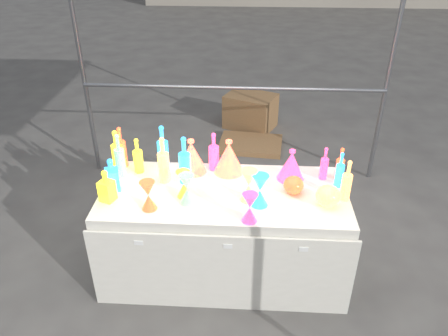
# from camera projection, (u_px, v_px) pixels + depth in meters

# --- Properties ---
(ground) EXTENTS (80.00, 80.00, 0.00)m
(ground) POSITION_uv_depth(u_px,v_px,m) (224.00, 267.00, 3.57)
(ground) COLOR #65625D
(ground) RESTS_ON ground
(display_table) EXTENTS (1.84, 0.83, 0.75)m
(display_table) POSITION_uv_depth(u_px,v_px,m) (224.00, 233.00, 3.37)
(display_table) COLOR white
(display_table) RESTS_ON ground
(cardboard_box_closed) EXTENTS (0.75, 0.66, 0.45)m
(cardboard_box_closed) POSITION_uv_depth(u_px,v_px,m) (251.00, 111.00, 5.76)
(cardboard_box_closed) COLOR olive
(cardboard_box_closed) RESTS_ON ground
(cardboard_box_flat) EXTENTS (0.81, 0.61, 0.06)m
(cardboard_box_flat) POSITION_uv_depth(u_px,v_px,m) (251.00, 144.00, 5.36)
(cardboard_box_flat) COLOR olive
(cardboard_box_flat) RESTS_ON ground
(bottle_0) EXTENTS (0.09, 0.09, 0.33)m
(bottle_0) POSITION_uv_depth(u_px,v_px,m) (117.00, 150.00, 3.38)
(bottle_0) COLOR #D84F14
(bottle_0) RESTS_ON display_table
(bottle_1) EXTENTS (0.09, 0.09, 0.37)m
(bottle_1) POSITION_uv_depth(u_px,v_px,m) (163.00, 147.00, 3.38)
(bottle_1) COLOR #198A29
(bottle_1) RESTS_ON display_table
(bottle_2) EXTENTS (0.09, 0.09, 0.34)m
(bottle_2) POSITION_uv_depth(u_px,v_px,m) (121.00, 147.00, 3.41)
(bottle_2) COLOR orange
(bottle_2) RESTS_ON display_table
(bottle_3) EXTENTS (0.10, 0.10, 0.31)m
(bottle_3) POSITION_uv_depth(u_px,v_px,m) (214.00, 151.00, 3.39)
(bottle_3) COLOR blue
(bottle_3) RESTS_ON display_table
(bottle_4) EXTENTS (0.10, 0.10, 0.37)m
(bottle_4) POSITION_uv_depth(u_px,v_px,m) (163.00, 160.00, 3.22)
(bottle_4) COLOR #16896A
(bottle_4) RESTS_ON display_table
(bottle_5) EXTENTS (0.10, 0.10, 0.35)m
(bottle_5) POSITION_uv_depth(u_px,v_px,m) (119.00, 155.00, 3.29)
(bottle_5) COLOR #D32ABF
(bottle_5) RESTS_ON display_table
(bottle_6) EXTENTS (0.09, 0.09, 0.29)m
(bottle_6) POSITION_uv_depth(u_px,v_px,m) (138.00, 155.00, 3.35)
(bottle_6) COLOR #D84F14
(bottle_6) RESTS_ON display_table
(bottle_7) EXTENTS (0.10, 0.10, 0.38)m
(bottle_7) POSITION_uv_depth(u_px,v_px,m) (184.00, 160.00, 3.21)
(bottle_7) COLOR #198A29
(bottle_7) RESTS_ON display_table
(decanter_0) EXTENTS (0.12, 0.12, 0.24)m
(decanter_0) POSITION_uv_depth(u_px,v_px,m) (106.00, 185.00, 3.03)
(decanter_0) COLOR #D84F14
(decanter_0) RESTS_ON display_table
(decanter_2) EXTENTS (0.12, 0.12, 0.26)m
(decanter_2) POSITION_uv_depth(u_px,v_px,m) (112.00, 174.00, 3.15)
(decanter_2) COLOR #198A29
(decanter_2) RESTS_ON display_table
(hourglass_0) EXTENTS (0.13, 0.13, 0.22)m
(hourglass_0) POSITION_uv_depth(u_px,v_px,m) (148.00, 195.00, 2.95)
(hourglass_0) COLOR orange
(hourglass_0) RESTS_ON display_table
(hourglass_1) EXTENTS (0.13, 0.13, 0.21)m
(hourglass_1) POSITION_uv_depth(u_px,v_px,m) (250.00, 208.00, 2.84)
(hourglass_1) COLOR blue
(hourglass_1) RESTS_ON display_table
(hourglass_2) EXTENTS (0.15, 0.15, 0.24)m
(hourglass_2) POSITION_uv_depth(u_px,v_px,m) (249.00, 185.00, 3.04)
(hourglass_2) COLOR #16896A
(hourglass_2) RESTS_ON display_table
(hourglass_3) EXTENTS (0.14, 0.14, 0.22)m
(hourglass_3) POSITION_uv_depth(u_px,v_px,m) (187.00, 189.00, 3.01)
(hourglass_3) COLOR #D32ABF
(hourglass_3) RESTS_ON display_table
(hourglass_4) EXTENTS (0.13, 0.13, 0.21)m
(hourglass_4) POSITION_uv_depth(u_px,v_px,m) (184.00, 184.00, 3.08)
(hourglass_4) COLOR #D84F14
(hourglass_4) RESTS_ON display_table
(hourglass_5) EXTENTS (0.13, 0.13, 0.24)m
(hourglass_5) POSITION_uv_depth(u_px,v_px,m) (260.00, 190.00, 2.98)
(hourglass_5) COLOR #198A29
(hourglass_5) RESTS_ON display_table
(globe_1) EXTENTS (0.21, 0.21, 0.14)m
(globe_1) POSITION_uv_depth(u_px,v_px,m) (328.00, 197.00, 3.00)
(globe_1) COLOR #16896A
(globe_1) RESTS_ON display_table
(globe_2) EXTENTS (0.19, 0.19, 0.12)m
(globe_2) POSITION_uv_depth(u_px,v_px,m) (293.00, 186.00, 3.14)
(globe_2) COLOR orange
(globe_2) RESTS_ON display_table
(globe_3) EXTENTS (0.17, 0.17, 0.12)m
(globe_3) POSITION_uv_depth(u_px,v_px,m) (328.00, 197.00, 3.02)
(globe_3) COLOR blue
(globe_3) RESTS_ON display_table
(lampshade_0) EXTENTS (0.26, 0.26, 0.27)m
(lampshade_0) POSITION_uv_depth(u_px,v_px,m) (192.00, 156.00, 3.37)
(lampshade_0) COLOR yellow
(lampshade_0) RESTS_ON display_table
(lampshade_1) EXTENTS (0.25, 0.25, 0.28)m
(lampshade_1) POSITION_uv_depth(u_px,v_px,m) (229.00, 156.00, 3.35)
(lampshade_1) COLOR yellow
(lampshade_1) RESTS_ON display_table
(lampshade_2) EXTENTS (0.22, 0.22, 0.25)m
(lampshade_2) POSITION_uv_depth(u_px,v_px,m) (291.00, 165.00, 3.28)
(lampshade_2) COLOR blue
(lampshade_2) RESTS_ON display_table
(bottle_8) EXTENTS (0.07, 0.07, 0.28)m
(bottle_8) POSITION_uv_depth(u_px,v_px,m) (340.00, 169.00, 3.18)
(bottle_8) COLOR #198A29
(bottle_8) RESTS_ON display_table
(bottle_9) EXTENTS (0.06, 0.06, 0.27)m
(bottle_9) POSITION_uv_depth(u_px,v_px,m) (340.00, 164.00, 3.26)
(bottle_9) COLOR orange
(bottle_9) RESTS_ON display_table
(bottle_10) EXTENTS (0.06, 0.06, 0.27)m
(bottle_10) POSITION_uv_depth(u_px,v_px,m) (325.00, 163.00, 3.27)
(bottle_10) COLOR blue
(bottle_10) RESTS_ON display_table
(bottle_11) EXTENTS (0.07, 0.07, 0.32)m
(bottle_11) POSITION_uv_depth(u_px,v_px,m) (347.00, 180.00, 3.02)
(bottle_11) COLOR #16896A
(bottle_11) RESTS_ON display_table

